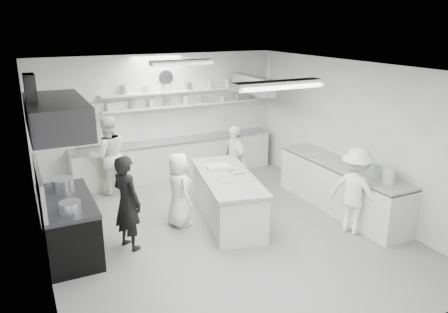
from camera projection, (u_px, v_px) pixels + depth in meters
name	position (u px, v px, depth m)	size (l,w,h in m)	color
floor	(220.00, 231.00, 8.17)	(6.00, 7.00, 0.02)	gray
ceiling	(220.00, 67.00, 7.27)	(6.00, 7.00, 0.02)	white
wall_back	(159.00, 116.00, 10.73)	(6.00, 0.04, 3.00)	silver
wall_front	(359.00, 238.00, 4.71)	(6.00, 0.04, 3.00)	silver
wall_left	(37.00, 179.00, 6.47)	(0.04, 7.00, 3.00)	silver
wall_right	(352.00, 135.00, 8.97)	(0.04, 7.00, 3.00)	silver
stove	(69.00, 227.00, 7.29)	(0.80, 1.80, 0.90)	black
exhaust_hood	(56.00, 115.00, 6.73)	(0.85, 2.00, 0.50)	#2F2F32
back_counter	(176.00, 158.00, 10.90)	(5.00, 0.60, 0.92)	beige
shelf_lower	(187.00, 105.00, 10.83)	(4.20, 0.26, 0.04)	beige
shelf_upper	(187.00, 91.00, 10.73)	(4.20, 0.26, 0.04)	beige
pass_through_window	(106.00, 124.00, 10.18)	(1.30, 0.04, 1.00)	black
wall_clock	(166.00, 77.00, 10.49)	(0.32, 0.32, 0.05)	white
right_counter	(341.00, 188.00, 8.96)	(0.74, 3.30, 0.94)	beige
pot_rack	(253.00, 84.00, 10.38)	(0.30, 1.60, 0.40)	#A4A6AC
light_fixture_front	(278.00, 85.00, 5.75)	(1.30, 0.25, 0.10)	beige
light_fixture_rear	(182.00, 62.00, 8.84)	(1.30, 0.25, 0.10)	beige
prep_island	(227.00, 199.00, 8.50)	(0.88, 2.37, 0.87)	beige
stove_pot	(63.00, 187.00, 7.42)	(0.36, 0.36, 0.28)	#A4A6AC
cook_stove	(127.00, 203.00, 7.33)	(0.60, 0.40, 1.66)	black
cook_back	(108.00, 155.00, 9.69)	(0.87, 0.67, 1.78)	white
cook_island_left	(179.00, 190.00, 8.20)	(0.70, 0.45, 1.42)	white
cook_island_right	(235.00, 161.00, 9.67)	(0.92, 0.38, 1.57)	white
cook_right	(356.00, 191.00, 7.89)	(1.04, 0.60, 1.61)	white
bowl_island_a	(236.00, 173.00, 8.53)	(0.28, 0.28, 0.07)	#A4A6AC
bowl_island_b	(227.00, 182.00, 8.03)	(0.21, 0.21, 0.07)	beige
bowl_right	(311.00, 156.00, 9.39)	(0.21, 0.21, 0.05)	beige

